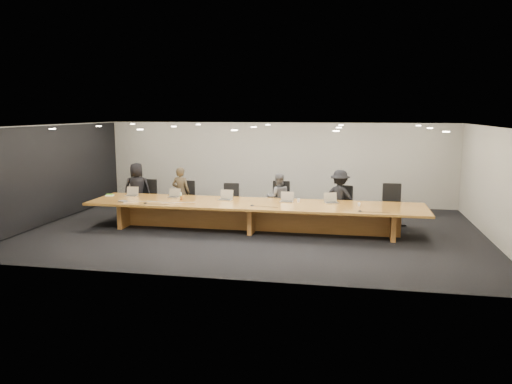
% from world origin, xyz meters
% --- Properties ---
extents(ground, '(12.00, 12.00, 0.00)m').
position_xyz_m(ground, '(0.00, 0.00, 0.00)').
color(ground, black).
rests_on(ground, ground).
extents(back_wall, '(12.00, 0.02, 2.80)m').
position_xyz_m(back_wall, '(0.00, 4.00, 1.40)').
color(back_wall, beige).
rests_on(back_wall, ground).
extents(left_wall_panel, '(0.08, 7.84, 2.74)m').
position_xyz_m(left_wall_panel, '(-5.94, 0.00, 1.37)').
color(left_wall_panel, black).
rests_on(left_wall_panel, ground).
extents(conference_table, '(9.00, 1.80, 0.75)m').
position_xyz_m(conference_table, '(0.00, 0.00, 0.52)').
color(conference_table, '#965F20').
rests_on(conference_table, ground).
extents(chair_far_left, '(0.59, 0.59, 1.12)m').
position_xyz_m(chair_far_left, '(-3.62, 1.33, 0.56)').
color(chair_far_left, black).
rests_on(chair_far_left, ground).
extents(chair_left, '(0.69, 0.69, 1.14)m').
position_xyz_m(chair_left, '(-2.37, 1.18, 0.57)').
color(chair_left, black).
rests_on(chair_left, ground).
extents(chair_mid_left, '(0.59, 0.59, 1.09)m').
position_xyz_m(chair_mid_left, '(-0.94, 1.17, 0.55)').
color(chair_mid_left, black).
rests_on(chair_mid_left, ground).
extents(chair_mid_right, '(0.64, 0.64, 1.19)m').
position_xyz_m(chair_mid_right, '(0.53, 1.17, 0.60)').
color(chair_mid_right, black).
rests_on(chair_mid_right, ground).
extents(chair_right, '(0.67, 0.67, 1.12)m').
position_xyz_m(chair_right, '(2.33, 1.18, 0.56)').
color(chair_right, black).
rests_on(chair_right, ground).
extents(chair_far_right, '(0.64, 0.64, 1.21)m').
position_xyz_m(chair_far_right, '(3.69, 1.15, 0.60)').
color(chair_far_right, black).
rests_on(chair_far_right, ground).
extents(person_a, '(0.93, 0.77, 1.64)m').
position_xyz_m(person_a, '(-3.88, 1.20, 0.82)').
color(person_a, black).
rests_on(person_a, ground).
extents(person_b, '(0.59, 0.41, 1.54)m').
position_xyz_m(person_b, '(-2.47, 1.19, 0.77)').
color(person_b, '#32291B').
rests_on(person_b, ground).
extents(person_c, '(0.80, 0.69, 1.42)m').
position_xyz_m(person_c, '(0.49, 1.19, 0.71)').
color(person_c, '#555457').
rests_on(person_c, ground).
extents(person_d, '(1.13, 0.86, 1.55)m').
position_xyz_m(person_d, '(2.24, 1.16, 0.78)').
color(person_d, black).
rests_on(person_d, ground).
extents(laptop_a, '(0.36, 0.28, 0.27)m').
position_xyz_m(laptop_a, '(-3.70, 0.41, 0.88)').
color(laptop_a, '#C5B396').
rests_on(laptop_a, conference_table).
extents(laptop_b, '(0.33, 0.25, 0.26)m').
position_xyz_m(laptop_b, '(-2.41, 0.39, 0.88)').
color(laptop_b, '#B6A88B').
rests_on(laptop_b, conference_table).
extents(laptop_c, '(0.39, 0.30, 0.29)m').
position_xyz_m(laptop_c, '(-0.86, 0.28, 0.89)').
color(laptop_c, beige).
rests_on(laptop_c, conference_table).
extents(laptop_d, '(0.36, 0.26, 0.28)m').
position_xyz_m(laptop_d, '(0.84, 0.32, 0.89)').
color(laptop_d, '#BCAA90').
rests_on(laptop_d, conference_table).
extents(laptop_e, '(0.42, 0.36, 0.28)m').
position_xyz_m(laptop_e, '(2.05, 0.37, 0.89)').
color(laptop_e, '#B6A88B').
rests_on(laptop_e, conference_table).
extents(water_bottle, '(0.06, 0.06, 0.19)m').
position_xyz_m(water_bottle, '(-2.10, 0.13, 0.85)').
color(water_bottle, silver).
rests_on(water_bottle, conference_table).
extents(amber_mug, '(0.09, 0.09, 0.10)m').
position_xyz_m(amber_mug, '(-2.06, 0.08, 0.80)').
color(amber_mug, brown).
rests_on(amber_mug, conference_table).
extents(paper_cup_near, '(0.09, 0.09, 0.09)m').
position_xyz_m(paper_cup_near, '(1.16, 0.34, 0.80)').
color(paper_cup_near, white).
rests_on(paper_cup_near, conference_table).
extents(paper_cup_far, '(0.07, 0.07, 0.08)m').
position_xyz_m(paper_cup_far, '(2.76, 0.07, 0.79)').
color(paper_cup_far, white).
rests_on(paper_cup_far, conference_table).
extents(notepad, '(0.28, 0.24, 0.01)m').
position_xyz_m(notepad, '(-4.35, 0.35, 0.76)').
color(notepad, white).
rests_on(notepad, conference_table).
extents(lime_gadget, '(0.18, 0.11, 0.03)m').
position_xyz_m(lime_gadget, '(-4.36, 0.37, 0.78)').
color(lime_gadget, '#5CAC2E').
rests_on(lime_gadget, notepad).
extents(av_box, '(0.26, 0.23, 0.03)m').
position_xyz_m(av_box, '(-3.52, -0.52, 0.77)').
color(av_box, '#B5B6BA').
rests_on(av_box, conference_table).
extents(mic_left, '(0.14, 0.14, 0.03)m').
position_xyz_m(mic_left, '(-2.83, -0.63, 0.76)').
color(mic_left, black).
rests_on(mic_left, conference_table).
extents(mic_center, '(0.13, 0.13, 0.03)m').
position_xyz_m(mic_center, '(0.03, -0.41, 0.76)').
color(mic_center, black).
rests_on(mic_center, conference_table).
extents(mic_right, '(0.11, 0.11, 0.03)m').
position_xyz_m(mic_right, '(2.78, -0.63, 0.76)').
color(mic_right, black).
rests_on(mic_right, conference_table).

